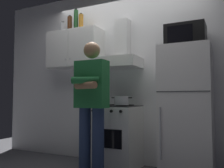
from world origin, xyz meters
TOP-DOWN VIEW (x-y plane):
  - back_wall_tiled at (0.00, 0.60)m, footprint 4.80×0.10m
  - upper_cabinet at (-0.85, 0.37)m, footprint 0.90×0.37m
  - stove_oven at (-0.05, 0.25)m, footprint 0.60×0.62m
  - range_hood at (-0.05, 0.38)m, footprint 0.60×0.44m
  - refrigerator at (0.90, 0.25)m, footprint 0.60×0.62m
  - microwave at (0.90, 0.27)m, footprint 0.48×0.37m
  - person_standing at (-0.10, -0.36)m, footprint 0.38×0.33m
  - cooking_pot at (0.08, 0.13)m, footprint 0.29×0.19m
  - bottle_wine_green at (-0.82, 0.36)m, footprint 0.07×0.07m
  - bottle_canister_steel at (-1.13, 0.42)m, footprint 0.10×0.10m
  - bottle_rum_dark at (-0.95, 0.37)m, footprint 0.08×0.08m
  - bottle_liquor_amber at (-0.73, 0.37)m, footprint 0.08×0.08m

SIDE VIEW (x-z plane):
  - stove_oven at x=-0.05m, z-range 0.00..0.87m
  - refrigerator at x=0.90m, z-range 0.00..1.60m
  - person_standing at x=-0.10m, z-range 0.08..1.72m
  - cooking_pot at x=0.08m, z-range 0.87..0.99m
  - back_wall_tiled at x=0.00m, z-range 0.00..2.70m
  - range_hood at x=-0.05m, z-range 1.22..1.97m
  - microwave at x=0.90m, z-range 1.60..1.88m
  - upper_cabinet at x=-0.85m, z-range 1.45..2.05m
  - bottle_canister_steel at x=-1.13m, z-range 2.04..2.25m
  - bottle_rum_dark at x=-0.95m, z-range 2.04..2.32m
  - bottle_liquor_amber at x=-0.73m, z-range 2.04..2.32m
  - bottle_wine_green at x=-0.82m, z-range 2.04..2.40m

